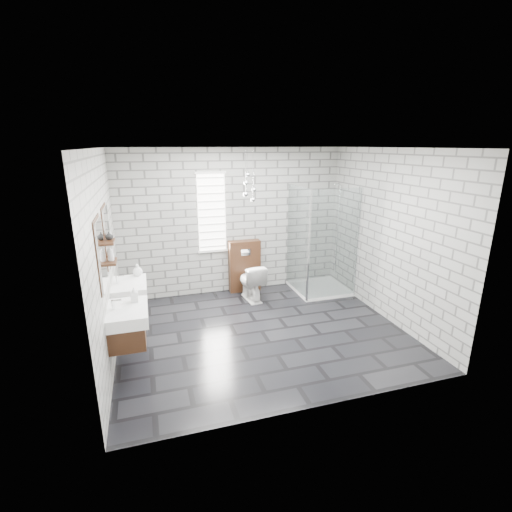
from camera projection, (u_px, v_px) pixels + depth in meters
name	position (u px, v px, depth m)	size (l,w,h in m)	color
floor	(262.00, 332.00, 5.68)	(4.20, 3.60, 0.02)	black
ceiling	(263.00, 147.00, 4.89)	(4.20, 3.60, 0.02)	white
wall_back	(233.00, 222.00, 6.94)	(4.20, 0.02, 2.70)	#9B9C96
wall_front	(319.00, 293.00, 3.62)	(4.20, 0.02, 2.70)	#9B9C96
wall_left	(104.00, 259.00, 4.70)	(0.02, 3.60, 2.70)	#9B9C96
wall_right	(389.00, 236.00, 5.87)	(0.02, 3.60, 2.70)	#9B9C96
vanity_left	(124.00, 315.00, 4.49)	(0.47, 0.70, 1.57)	#3F2313
vanity_right	(127.00, 289.00, 5.31)	(0.47, 0.70, 1.57)	#3F2313
shelf_lower	(111.00, 262.00, 4.68)	(0.14, 0.30, 0.03)	#3F2313
shelf_upper	(108.00, 242.00, 4.61)	(0.14, 0.30, 0.03)	#3F2313
window	(212.00, 213.00, 6.75)	(0.56, 0.05, 1.48)	white
cistern_panel	(244.00, 266.00, 7.14)	(0.60, 0.20, 1.00)	#3F2313
flush_plate	(246.00, 252.00, 6.96)	(0.18, 0.01, 0.12)	silver
shower_enclosure	(318.00, 268.00, 7.03)	(1.00, 1.00, 2.03)	white
pendant_cluster	(249.00, 188.00, 6.40)	(0.28, 0.24, 0.92)	silver
toilet	(251.00, 282.00, 6.77)	(0.38, 0.67, 0.68)	white
soap_bottle_a	(134.00, 294.00, 4.63)	(0.09, 0.09, 0.20)	#B2B2B2
soap_bottle_b	(138.00, 270.00, 5.55)	(0.14, 0.14, 0.18)	#B2B2B2
soap_bottle_c	(111.00, 253.00, 4.65)	(0.07, 0.08, 0.19)	#B2B2B2
vase	(109.00, 236.00, 4.65)	(0.10, 0.10, 0.10)	#B2B2B2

